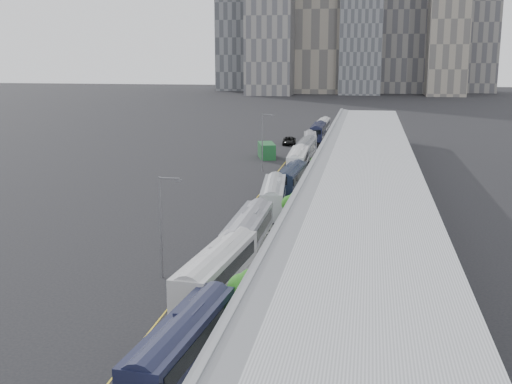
% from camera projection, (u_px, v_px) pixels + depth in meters
% --- Properties ---
extents(sidewalk, '(10.00, 170.00, 0.12)m').
position_uv_depth(sidewalk, '(325.00, 233.00, 69.96)').
color(sidewalk, gray).
rests_on(sidewalk, ground).
extents(lane_line, '(0.12, 160.00, 0.02)m').
position_uv_depth(lane_line, '(232.00, 229.00, 71.76)').
color(lane_line, gold).
rests_on(lane_line, ground).
extents(depot, '(12.45, 160.40, 7.20)m').
position_uv_depth(depot, '(364.00, 204.00, 68.56)').
color(depot, gray).
rests_on(depot, ground).
extents(bus_1, '(3.76, 13.11, 3.78)m').
position_uv_depth(bus_1, '(183.00, 351.00, 38.79)').
color(bus_1, black).
rests_on(bus_1, ground).
extents(bus_2, '(4.05, 14.10, 4.07)m').
position_uv_depth(bus_2, '(217.00, 277.00, 51.32)').
color(bus_2, '#B2B2B4').
rests_on(bus_2, ground).
extents(bus_3, '(3.08, 13.92, 4.06)m').
position_uv_depth(bus_3, '(248.00, 237.00, 62.67)').
color(bus_3, gray).
rests_on(bus_3, ground).
extents(bus_4, '(4.02, 13.51, 3.89)m').
position_uv_depth(bus_4, '(273.00, 199.00, 79.36)').
color(bus_4, '#A6AAB0').
rests_on(bus_4, ground).
extents(bus_5, '(3.15, 12.47, 3.61)m').
position_uv_depth(bus_5, '(291.00, 181.00, 91.65)').
color(bus_5, '#172034').
rests_on(bus_5, ground).
extents(bus_6, '(3.22, 13.66, 3.97)m').
position_uv_depth(bus_6, '(298.00, 163.00, 105.42)').
color(bus_6, white).
rests_on(bus_6, ground).
extents(bus_7, '(2.90, 13.06, 3.81)m').
position_uv_depth(bus_7, '(306.00, 151.00, 119.65)').
color(bus_7, slate).
rests_on(bus_7, ground).
extents(bus_8, '(3.75, 12.65, 3.64)m').
position_uv_depth(bus_8, '(310.00, 144.00, 129.73)').
color(bus_8, '#94949C').
rests_on(bus_8, ground).
extents(bus_9, '(2.95, 13.26, 3.88)m').
position_uv_depth(bus_9, '(318.00, 133.00, 146.25)').
color(bus_9, '#151931').
rests_on(bus_9, ground).
extents(bus_10, '(2.76, 12.36, 3.60)m').
position_uv_depth(bus_10, '(323.00, 127.00, 159.51)').
color(bus_10, silver).
rests_on(bus_10, ground).
extents(tree_1, '(2.91, 2.91, 4.50)m').
position_uv_depth(tree_1, '(250.00, 287.00, 45.50)').
color(tree_1, black).
rests_on(tree_1, ground).
extents(tree_2, '(2.53, 2.53, 4.42)m').
position_uv_depth(tree_2, '(295.00, 203.00, 70.44)').
color(tree_2, black).
rests_on(tree_2, ground).
extents(tree_3, '(1.85, 1.85, 4.20)m').
position_uv_depth(tree_3, '(318.00, 162.00, 97.12)').
color(tree_3, black).
rests_on(tree_3, ground).
extents(street_lamp_near, '(2.04, 0.22, 9.01)m').
position_uv_depth(street_lamp_near, '(163.00, 220.00, 55.16)').
color(street_lamp_near, '#59595E').
rests_on(street_lamp_near, ground).
extents(street_lamp_far, '(2.04, 0.22, 9.66)m').
position_uv_depth(street_lamp_far, '(263.00, 139.00, 105.86)').
color(street_lamp_far, '#59595E').
rests_on(street_lamp_far, ground).
extents(shipping_container, '(4.38, 6.94, 2.83)m').
position_uv_depth(shipping_container, '(267.00, 151.00, 121.10)').
color(shipping_container, '#154722').
rests_on(shipping_container, ground).
extents(suv, '(3.40, 6.34, 1.69)m').
position_uv_depth(suv, '(289.00, 141.00, 139.14)').
color(suv, black).
rests_on(suv, ground).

